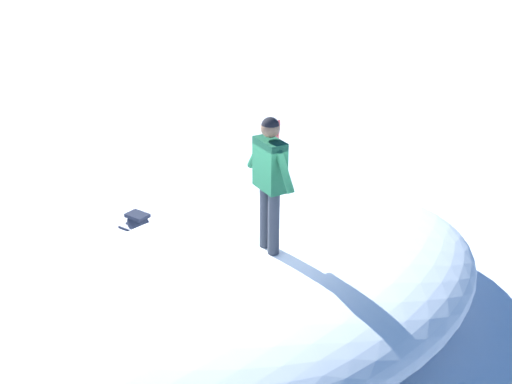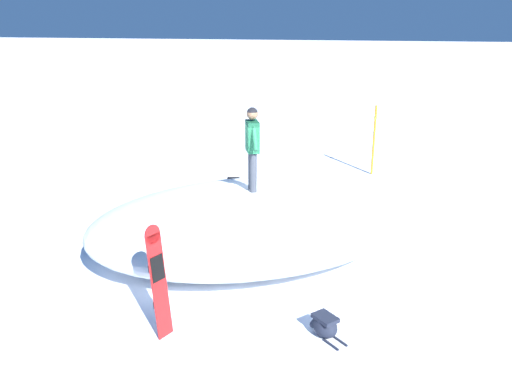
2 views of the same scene
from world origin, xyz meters
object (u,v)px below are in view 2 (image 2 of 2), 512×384
object	(u,v)px
snowboard_primary_upright	(158,280)
trail_marker_pole	(374,139)
snowboarder_standing	(252,142)
backpack_far	(234,185)
backpack_near	(324,325)

from	to	relation	value
snowboard_primary_upright	trail_marker_pole	bearing A→B (deg)	164.48
snowboarder_standing	snowboard_primary_upright	size ratio (longest dim) A/B	0.97
snowboard_primary_upright	trail_marker_pole	distance (m)	9.72
snowboarder_standing	backpack_far	distance (m)	3.90
snowboarder_standing	backpack_near	world-z (taller)	snowboarder_standing
snowboarder_standing	backpack_near	distance (m)	3.98
backpack_near	snowboarder_standing	bearing A→B (deg)	-147.03
snowboard_primary_upright	trail_marker_pole	xyz separation A→B (m)	(-9.36, 2.60, 0.19)
backpack_far	trail_marker_pole	world-z (taller)	trail_marker_pole
snowboard_primary_upright	backpack_far	xyz separation A→B (m)	(-6.55, -0.90, -0.67)
snowboard_primary_upright	trail_marker_pole	world-z (taller)	trail_marker_pole
snowboard_primary_upright	backpack_far	bearing A→B (deg)	-172.19
snowboard_primary_upright	backpack_near	world-z (taller)	snowboard_primary_upright
snowboarder_standing	backpack_far	size ratio (longest dim) A/B	2.83
snowboarder_standing	snowboard_primary_upright	xyz separation A→B (m)	(3.45, -0.46, -1.28)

